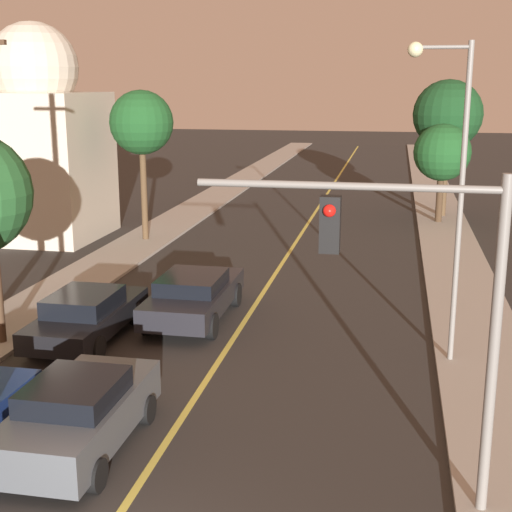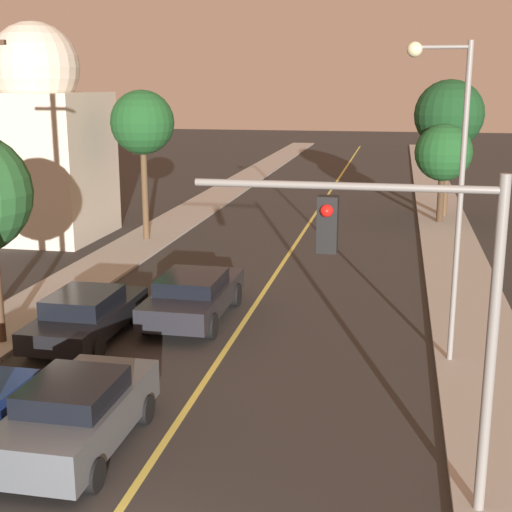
% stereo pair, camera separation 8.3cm
% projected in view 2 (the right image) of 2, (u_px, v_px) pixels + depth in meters
% --- Properties ---
extents(road_surface, '(10.93, 80.00, 0.01)m').
position_uv_depth(road_surface, '(326.00, 198.00, 44.33)').
color(road_surface, '#2D2B28').
rests_on(road_surface, ground).
extents(sidewalk_left, '(2.50, 80.00, 0.12)m').
position_uv_depth(sidewalk_left, '(221.00, 194.00, 45.59)').
color(sidewalk_left, '#9E998E').
rests_on(sidewalk_left, ground).
extents(sidewalk_right, '(2.50, 80.00, 0.12)m').
position_uv_depth(sidewalk_right, '(437.00, 200.00, 43.04)').
color(sidewalk_right, '#9E998E').
rests_on(sidewalk_right, ground).
extents(car_near_lane_front, '(1.96, 4.23, 1.51)m').
position_uv_depth(car_near_lane_front, '(77.00, 413.00, 13.69)').
color(car_near_lane_front, '#474C51').
rests_on(car_near_lane_front, ground).
extents(car_near_lane_second, '(2.11, 4.96, 1.44)m').
position_uv_depth(car_near_lane_second, '(194.00, 295.00, 21.33)').
color(car_near_lane_second, black).
rests_on(car_near_lane_second, ground).
extents(car_outer_lane_second, '(1.99, 4.67, 1.42)m').
position_uv_depth(car_outer_lane_second, '(86.00, 315.00, 19.61)').
color(car_outer_lane_second, black).
rests_on(car_outer_lane_second, ground).
extents(traffic_signal_mast, '(4.83, 0.42, 5.54)m').
position_uv_depth(traffic_signal_mast, '(418.00, 284.00, 11.09)').
color(traffic_signal_mast, slate).
rests_on(traffic_signal_mast, ground).
extents(streetlamp_right, '(1.50, 0.36, 7.79)m').
position_uv_depth(streetlamp_right, '(449.00, 166.00, 17.03)').
color(streetlamp_right, slate).
rests_on(streetlamp_right, ground).
extents(tree_left_far, '(2.78, 2.78, 6.57)m').
position_uv_depth(tree_left_far, '(142.00, 123.00, 30.92)').
color(tree_left_far, '#4C3823').
rests_on(tree_left_far, ground).
extents(tree_right_near, '(3.56, 3.56, 7.04)m').
position_uv_depth(tree_right_near, '(449.00, 115.00, 36.58)').
color(tree_right_near, '#4C3823').
rests_on(tree_right_near, ground).
extents(tree_right_far, '(2.83, 2.83, 4.91)m').
position_uv_depth(tree_right_far, '(443.00, 153.00, 35.28)').
color(tree_right_far, '#3D2B1C').
rests_on(tree_right_far, ground).
extents(domed_building_left, '(5.31, 5.31, 9.59)m').
position_uv_depth(domed_building_left, '(40.00, 142.00, 32.14)').
color(domed_building_left, '#BCB29E').
rests_on(domed_building_left, ground).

